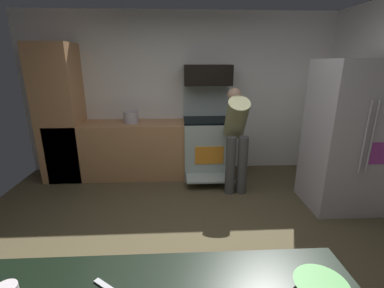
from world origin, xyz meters
TOP-DOWN VIEW (x-y plane):
  - ground_plane at (0.00, 0.00)m, footprint 5.20×4.80m
  - wall_back at (0.00, 2.34)m, footprint 5.20×0.12m
  - lower_cabinet_run at (-0.90, 1.98)m, footprint 2.40×0.60m
  - cabinet_column at (-1.90, 1.98)m, footprint 0.60×0.60m
  - oven_range at (0.40, 1.97)m, footprint 0.76×0.97m
  - microwave at (0.40, 2.06)m, footprint 0.74×0.38m
  - refrigerator at (2.03, 0.88)m, footprint 0.83×0.76m
  - person_cook at (0.74, 1.38)m, footprint 0.31×0.58m
  - stock_pot at (-0.82, 1.98)m, footprint 0.23×0.23m

SIDE VIEW (x-z plane):
  - ground_plane at x=0.00m, z-range -0.02..0.00m
  - lower_cabinet_run at x=-0.90m, z-range 0.00..0.90m
  - oven_range at x=0.40m, z-range -0.23..1.24m
  - person_cook at x=0.74m, z-range 0.13..1.60m
  - refrigerator at x=2.03m, z-range 0.00..1.87m
  - stock_pot at x=-0.82m, z-range 0.90..1.08m
  - cabinet_column at x=-1.90m, z-range 0.00..2.10m
  - wall_back at x=0.00m, z-range 0.00..2.60m
  - microwave at x=0.40m, z-range 1.48..1.79m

